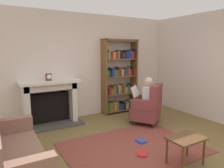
{
  "coord_description": "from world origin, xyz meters",
  "views": [
    {
      "loc": [
        -2.12,
        -2.56,
        1.77
      ],
      "look_at": [
        0.1,
        1.2,
        1.05
      ],
      "focal_mm": 33.26,
      "sensor_mm": 36.0,
      "label": 1
    }
  ],
  "objects_px": {
    "mantel_clock": "(49,77)",
    "seated_reader": "(144,98)",
    "armchair_reading": "(149,107)",
    "side_table": "(186,142)",
    "sofa_floral": "(11,158)",
    "bookshelf": "(120,78)",
    "fireplace": "(50,101)"
  },
  "relations": [
    {
      "from": "armchair_reading",
      "to": "side_table",
      "type": "distance_m",
      "value": 1.83
    },
    {
      "from": "seated_reader",
      "to": "side_table",
      "type": "distance_m",
      "value": 1.91
    },
    {
      "from": "mantel_clock",
      "to": "seated_reader",
      "type": "xyz_separation_m",
      "value": [
        2.0,
        -0.97,
        -0.54
      ]
    },
    {
      "from": "mantel_clock",
      "to": "seated_reader",
      "type": "bearing_deg",
      "value": -26.03
    },
    {
      "from": "fireplace",
      "to": "sofa_floral",
      "type": "distance_m",
      "value": 2.18
    },
    {
      "from": "fireplace",
      "to": "armchair_reading",
      "type": "distance_m",
      "value": 2.35
    },
    {
      "from": "bookshelf",
      "to": "side_table",
      "type": "relative_size",
      "value": 3.68
    },
    {
      "from": "fireplace",
      "to": "mantel_clock",
      "type": "distance_m",
      "value": 0.6
    },
    {
      "from": "bookshelf",
      "to": "seated_reader",
      "type": "distance_m",
      "value": 1.17
    },
    {
      "from": "seated_reader",
      "to": "sofa_floral",
      "type": "distance_m",
      "value": 3.11
    },
    {
      "from": "armchair_reading",
      "to": "seated_reader",
      "type": "relative_size",
      "value": 0.85
    },
    {
      "from": "seated_reader",
      "to": "bookshelf",
      "type": "bearing_deg",
      "value": -125.86
    },
    {
      "from": "fireplace",
      "to": "bookshelf",
      "type": "relative_size",
      "value": 0.67
    },
    {
      "from": "armchair_reading",
      "to": "sofa_floral",
      "type": "bearing_deg",
      "value": -21.18
    },
    {
      "from": "mantel_clock",
      "to": "bookshelf",
      "type": "height_order",
      "value": "bookshelf"
    },
    {
      "from": "mantel_clock",
      "to": "seated_reader",
      "type": "height_order",
      "value": "mantel_clock"
    },
    {
      "from": "mantel_clock",
      "to": "bookshelf",
      "type": "bearing_deg",
      "value": 3.85
    },
    {
      "from": "fireplace",
      "to": "sofa_floral",
      "type": "xyz_separation_m",
      "value": [
        -1.02,
        -1.92,
        -0.25
      ]
    },
    {
      "from": "fireplace",
      "to": "bookshelf",
      "type": "bearing_deg",
      "value": 1.02
    },
    {
      "from": "fireplace",
      "to": "bookshelf",
      "type": "xyz_separation_m",
      "value": [
        1.98,
        0.04,
        0.43
      ]
    },
    {
      "from": "sofa_floral",
      "to": "fireplace",
      "type": "bearing_deg",
      "value": -27.78
    },
    {
      "from": "seated_reader",
      "to": "sofa_floral",
      "type": "height_order",
      "value": "seated_reader"
    },
    {
      "from": "sofa_floral",
      "to": "bookshelf",
      "type": "bearing_deg",
      "value": -56.78
    },
    {
      "from": "mantel_clock",
      "to": "armchair_reading",
      "type": "xyz_separation_m",
      "value": [
        2.06,
        -1.07,
        -0.73
      ]
    },
    {
      "from": "mantel_clock",
      "to": "armchair_reading",
      "type": "relative_size",
      "value": 0.17
    },
    {
      "from": "bookshelf",
      "to": "armchair_reading",
      "type": "xyz_separation_m",
      "value": [
        0.05,
        -1.21,
        -0.57
      ]
    },
    {
      "from": "sofa_floral",
      "to": "side_table",
      "type": "relative_size",
      "value": 3.04
    },
    {
      "from": "fireplace",
      "to": "armchair_reading",
      "type": "xyz_separation_m",
      "value": [
        2.03,
        -1.17,
        -0.15
      ]
    },
    {
      "from": "side_table",
      "to": "seated_reader",
      "type": "bearing_deg",
      "value": 70.48
    },
    {
      "from": "bookshelf",
      "to": "sofa_floral",
      "type": "height_order",
      "value": "bookshelf"
    },
    {
      "from": "mantel_clock",
      "to": "bookshelf",
      "type": "relative_size",
      "value": 0.08
    },
    {
      "from": "sofa_floral",
      "to": "seated_reader",
      "type": "bearing_deg",
      "value": -74.08
    }
  ]
}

